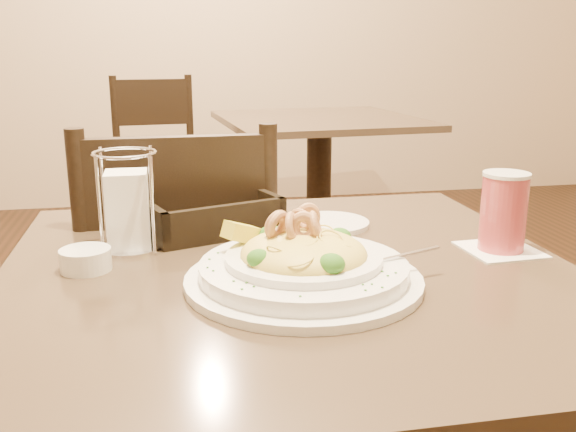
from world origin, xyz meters
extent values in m
cube|color=#4E3D2C|center=(0.00, 0.00, 0.72)|extent=(0.90, 0.90, 0.03)
cylinder|color=black|center=(0.54, 2.05, 0.01)|extent=(0.52, 0.52, 0.03)
cylinder|color=black|center=(0.54, 2.05, 0.37)|extent=(0.12, 0.12, 0.68)
cube|color=#4E3D2C|center=(0.54, 2.05, 0.72)|extent=(0.97, 0.97, 0.03)
cube|color=black|center=(-0.17, 0.47, 0.45)|extent=(0.43, 0.43, 0.04)
cylinder|color=black|center=(0.01, 0.65, 0.21)|extent=(0.04, 0.04, 0.43)
cylinder|color=black|center=(-0.35, 0.65, 0.21)|extent=(0.04, 0.04, 0.43)
cylinder|color=black|center=(0.01, 0.29, 0.70)|extent=(0.04, 0.04, 0.46)
cylinder|color=black|center=(-0.35, 0.29, 0.70)|extent=(0.04, 0.04, 0.46)
cube|color=black|center=(-0.17, 0.29, 0.80)|extent=(0.36, 0.03, 0.22)
cube|color=black|center=(-0.25, 2.49, 0.45)|extent=(0.45, 0.45, 0.04)
cylinder|color=black|center=(-0.09, 2.68, 0.21)|extent=(0.04, 0.04, 0.43)
cylinder|color=black|center=(-0.44, 2.66, 0.21)|extent=(0.04, 0.04, 0.43)
cylinder|color=black|center=(-0.06, 2.32, 0.21)|extent=(0.04, 0.04, 0.43)
cylinder|color=black|center=(-0.42, 2.30, 0.21)|extent=(0.04, 0.04, 0.43)
cylinder|color=black|center=(-0.06, 2.32, 0.70)|extent=(0.04, 0.04, 0.46)
cylinder|color=black|center=(-0.42, 2.30, 0.70)|extent=(0.04, 0.04, 0.46)
cube|color=black|center=(-0.24, 2.31, 0.80)|extent=(0.36, 0.06, 0.22)
cylinder|color=white|center=(0.01, -0.07, 0.74)|extent=(0.35, 0.35, 0.01)
cylinder|color=white|center=(0.01, -0.07, 0.76)|extent=(0.31, 0.31, 0.02)
cylinder|color=white|center=(0.01, -0.07, 0.78)|extent=(0.23, 0.23, 0.01)
ellipsoid|color=#D9C34F|center=(0.01, -0.07, 0.78)|extent=(0.19, 0.19, 0.06)
cube|color=yellow|center=(-0.08, 0.00, 0.80)|extent=(0.07, 0.06, 0.04)
cube|color=silver|center=(0.15, -0.08, 0.78)|extent=(0.13, 0.04, 0.01)
cube|color=silver|center=(0.08, -0.08, 0.78)|extent=(0.04, 0.03, 0.00)
torus|color=#D9C34F|center=(0.02, -0.07, 0.79)|extent=(0.06, 0.05, 0.04)
torus|color=#D9C34F|center=(-0.01, -0.05, 0.79)|extent=(0.05, 0.04, 0.03)
torus|color=#D9C34F|center=(0.06, -0.10, 0.80)|extent=(0.06, 0.06, 0.03)
torus|color=#D9C34F|center=(0.00, -0.07, 0.79)|extent=(0.04, 0.04, 0.01)
torus|color=#D9C34F|center=(0.01, -0.11, 0.80)|extent=(0.04, 0.04, 0.02)
torus|color=#D9C34F|center=(0.04, -0.05, 0.81)|extent=(0.04, 0.03, 0.02)
torus|color=#D9C34F|center=(-0.02, -0.14, 0.80)|extent=(0.06, 0.06, 0.02)
torus|color=#D9C34F|center=(-0.05, -0.06, 0.79)|extent=(0.04, 0.04, 0.02)
torus|color=#D9C34F|center=(0.00, -0.10, 0.81)|extent=(0.06, 0.06, 0.01)
torus|color=#D9C34F|center=(0.01, -0.08, 0.80)|extent=(0.04, 0.05, 0.03)
torus|color=#D9C34F|center=(0.06, -0.10, 0.80)|extent=(0.04, 0.04, 0.01)
torus|color=#D9C34F|center=(0.04, -0.10, 0.81)|extent=(0.05, 0.05, 0.02)
torus|color=#D9C34F|center=(0.01, -0.07, 0.79)|extent=(0.04, 0.03, 0.03)
torus|color=#D9C34F|center=(-0.04, -0.11, 0.80)|extent=(0.03, 0.04, 0.03)
torus|color=#D9C34F|center=(0.04, -0.07, 0.81)|extent=(0.07, 0.07, 0.01)
torus|color=#D9C34F|center=(0.00, -0.10, 0.81)|extent=(0.05, 0.05, 0.02)
torus|color=tan|center=(-0.01, -0.08, 0.83)|extent=(0.04, 0.05, 0.04)
torus|color=tan|center=(0.02, -0.03, 0.83)|extent=(0.04, 0.02, 0.04)
torus|color=tan|center=(0.01, -0.05, 0.83)|extent=(0.05, 0.05, 0.04)
torus|color=tan|center=(-0.03, -0.06, 0.83)|extent=(0.05, 0.04, 0.04)
torus|color=tan|center=(0.02, -0.08, 0.83)|extent=(0.04, 0.05, 0.04)
torus|color=tan|center=(0.00, -0.08, 0.83)|extent=(0.05, 0.03, 0.04)
torus|color=tan|center=(-0.03, -0.06, 0.83)|extent=(0.05, 0.05, 0.04)
ellipsoid|color=#215212|center=(0.07, -0.03, 0.79)|extent=(0.04, 0.04, 0.03)
ellipsoid|color=#215212|center=(-0.03, 0.00, 0.79)|extent=(0.04, 0.04, 0.03)
ellipsoid|color=#215212|center=(-0.07, -0.11, 0.79)|extent=(0.03, 0.03, 0.03)
ellipsoid|color=#215212|center=(0.03, -0.15, 0.79)|extent=(0.04, 0.04, 0.03)
cube|color=#266619|center=(0.06, -0.20, 0.77)|extent=(0.00, 0.00, 0.00)
cube|color=#266619|center=(0.11, -0.15, 0.77)|extent=(0.00, 0.00, 0.00)
cube|color=#266619|center=(-0.08, -0.16, 0.77)|extent=(0.00, 0.00, 0.00)
cube|color=#266619|center=(0.08, -0.19, 0.77)|extent=(0.00, 0.00, 0.00)
cube|color=#266619|center=(-0.10, -0.13, 0.77)|extent=(0.00, 0.00, 0.00)
cube|color=#266619|center=(-0.03, -0.20, 0.77)|extent=(0.00, 0.00, 0.00)
cube|color=#266619|center=(0.10, -0.13, 0.77)|extent=(0.00, 0.00, 0.00)
cube|color=#266619|center=(0.12, -0.14, 0.77)|extent=(0.00, 0.00, 0.00)
cube|color=#266619|center=(-0.11, -0.01, 0.77)|extent=(0.00, 0.00, 0.00)
cube|color=#266619|center=(-0.13, -0.04, 0.77)|extent=(0.00, 0.00, 0.00)
cube|color=#266619|center=(0.07, -0.18, 0.77)|extent=(0.00, 0.00, 0.00)
cube|color=#266619|center=(-0.10, -0.16, 0.77)|extent=(0.00, 0.00, 0.00)
cube|color=#266619|center=(-0.13, -0.09, 0.77)|extent=(0.00, 0.00, 0.00)
cube|color=#266619|center=(-0.07, 0.02, 0.77)|extent=(0.00, 0.00, 0.00)
cube|color=#266619|center=(-0.09, -0.14, 0.77)|extent=(0.00, 0.00, 0.00)
cube|color=#266619|center=(-0.13, -0.07, 0.77)|extent=(0.00, 0.00, 0.00)
cube|color=#266619|center=(0.00, 0.05, 0.77)|extent=(0.00, 0.00, 0.00)
cube|color=#266619|center=(0.06, -0.18, 0.77)|extent=(0.00, 0.00, 0.00)
cube|color=white|center=(0.37, 0.02, 0.74)|extent=(0.13, 0.13, 0.00)
cylinder|color=#BB4248|center=(0.37, 0.02, 0.81)|extent=(0.08, 0.08, 0.13)
cylinder|color=white|center=(0.37, 0.02, 0.87)|extent=(0.08, 0.08, 0.01)
cube|color=black|center=(-0.11, 0.25, 0.75)|extent=(0.29, 0.26, 0.02)
cube|color=black|center=(-0.01, 0.29, 0.78)|extent=(0.08, 0.19, 0.05)
cube|color=black|center=(-0.22, 0.21, 0.78)|extent=(0.08, 0.19, 0.05)
cube|color=black|center=(-0.14, 0.33, 0.78)|extent=(0.23, 0.09, 0.05)
cube|color=black|center=(-0.08, 0.16, 0.78)|extent=(0.23, 0.09, 0.05)
cylinder|color=silver|center=(-0.25, 0.15, 0.74)|extent=(0.11, 0.11, 0.01)
torus|color=silver|center=(-0.25, 0.15, 0.90)|extent=(0.11, 0.11, 0.01)
cube|color=white|center=(-0.25, 0.15, 0.81)|extent=(0.07, 0.07, 0.13)
cylinder|color=silver|center=(-0.29, 0.11, 0.83)|extent=(0.01, 0.01, 0.17)
cylinder|color=silver|center=(-0.21, 0.11, 0.83)|extent=(0.01, 0.01, 0.17)
cylinder|color=silver|center=(-0.29, 0.19, 0.83)|extent=(0.01, 0.01, 0.17)
cylinder|color=silver|center=(-0.21, 0.19, 0.83)|extent=(0.01, 0.01, 0.17)
cylinder|color=white|center=(0.12, 0.22, 0.74)|extent=(0.16, 0.16, 0.01)
cylinder|color=white|center=(-0.32, 0.05, 0.75)|extent=(0.09, 0.09, 0.03)
camera|label=1|loc=(-0.18, -0.94, 1.08)|focal=40.00mm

